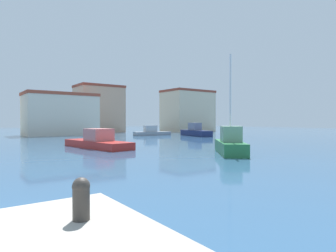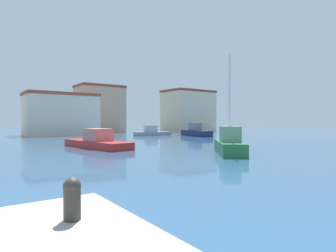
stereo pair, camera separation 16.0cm
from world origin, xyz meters
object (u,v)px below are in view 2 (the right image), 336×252
at_px(motorboat_grey_distant_north, 152,132).
at_px(motorboat_navy_distant_east, 196,132).
at_px(mooring_bollard, 72,197).
at_px(sailboat_green_far_right, 229,144).
at_px(motorboat_red_inner_mooring, 97,142).

distance_m(motorboat_grey_distant_north, motorboat_navy_distant_east, 7.32).
height_order(mooring_bollard, sailboat_green_far_right, sailboat_green_far_right).
height_order(mooring_bollard, motorboat_navy_distant_east, motorboat_navy_distant_east).
distance_m(motorboat_red_inner_mooring, motorboat_navy_distant_east, 22.20).
bearing_deg(motorboat_red_inner_mooring, motorboat_grey_distant_north, 44.52).
relative_size(motorboat_grey_distant_north, motorboat_navy_distant_east, 0.86).
xyz_separation_m(mooring_bollard, motorboat_red_inner_mooring, (8.40, 19.88, -0.70)).
bearing_deg(motorboat_navy_distant_east, motorboat_grey_distant_north, 126.82).
bearing_deg(sailboat_green_far_right, motorboat_red_inner_mooring, 121.27).
bearing_deg(motorboat_red_inner_mooring, sailboat_green_far_right, -58.73).
xyz_separation_m(mooring_bollard, motorboat_grey_distant_north, (24.06, 35.28, -0.73)).
height_order(mooring_bollard, motorboat_grey_distant_north, motorboat_grey_distant_north).
height_order(motorboat_grey_distant_north, motorboat_navy_distant_east, motorboat_navy_distant_east).
relative_size(mooring_bollard, motorboat_red_inner_mooring, 0.08).
distance_m(mooring_bollard, motorboat_red_inner_mooring, 21.59).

